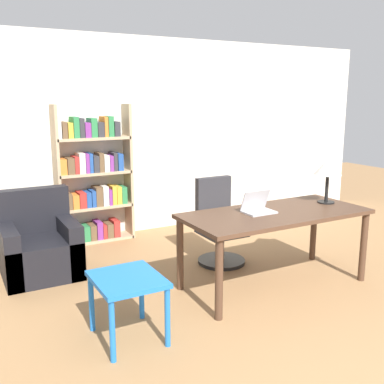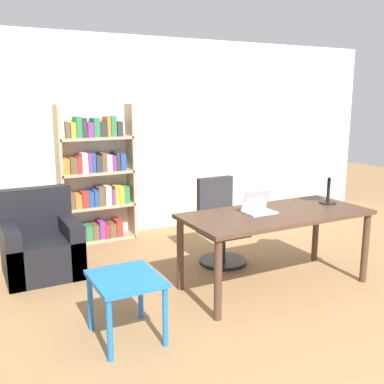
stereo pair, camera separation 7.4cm
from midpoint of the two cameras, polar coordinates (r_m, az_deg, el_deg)
name	(u,v)px [view 1 (the left image)]	position (r m, az deg, el deg)	size (l,w,h in m)	color
wall_back	(138,137)	(6.35, -7.23, 6.99)	(8.00, 0.06, 2.70)	silver
desk	(275,221)	(4.56, 10.04, -3.59)	(1.89, 0.84, 0.77)	#4C3323
laptop	(258,208)	(4.47, 7.86, -1.98)	(0.30, 0.22, 0.22)	#B2B2B7
table_lamp	(328,168)	(4.98, 16.49, 2.93)	(0.29, 0.29, 0.49)	black
office_chair	(219,226)	(5.22, 3.00, -4.39)	(0.55, 0.55, 0.98)	black
side_table_blue	(128,287)	(3.62, -8.79, -11.87)	(0.51, 0.59, 0.52)	blue
armchair	(39,248)	(5.15, -19.22, -6.74)	(0.78, 0.75, 0.91)	black
bookshelf	(92,181)	(6.00, -12.92, 1.42)	(0.98, 0.28, 1.80)	tan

